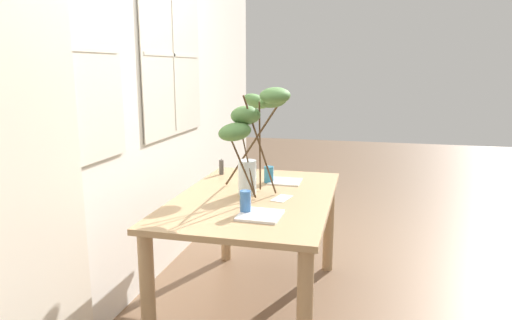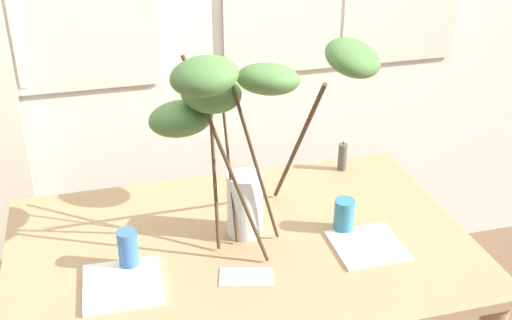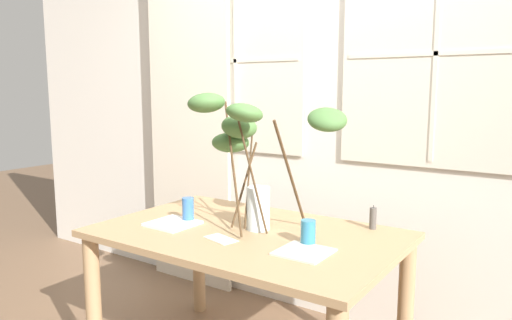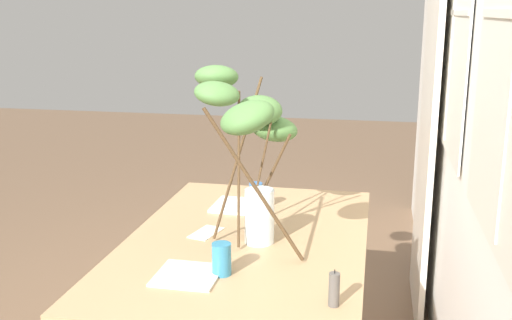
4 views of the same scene
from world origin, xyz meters
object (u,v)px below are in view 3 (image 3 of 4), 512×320
at_px(vase_with_branches, 250,141).
at_px(plate_square_right, 304,252).
at_px(drinking_glass_blue_left, 188,210).
at_px(pillar_candle, 373,218).
at_px(plate_square_left, 173,223).
at_px(drinking_glass_blue_right, 308,232).
at_px(dining_table, 247,255).

xyz_separation_m(vase_with_branches, plate_square_right, (0.37, -0.14, -0.44)).
height_order(drinking_glass_blue_left, pillar_candle, drinking_glass_blue_left).
distance_m(vase_with_branches, plate_square_left, 0.60).
xyz_separation_m(plate_square_left, plate_square_right, (0.76, -0.00, -0.00)).
bearing_deg(drinking_glass_blue_left, drinking_glass_blue_right, 1.69).
bearing_deg(drinking_glass_blue_right, plate_square_right, -70.71).
height_order(dining_table, plate_square_right, plate_square_right).
height_order(drinking_glass_blue_right, plate_square_right, drinking_glass_blue_right).
relative_size(dining_table, pillar_candle, 12.19).
height_order(plate_square_right, pillar_candle, pillar_candle).
xyz_separation_m(plate_square_left, pillar_candle, (0.87, 0.50, 0.05)).
relative_size(drinking_glass_blue_left, drinking_glass_blue_right, 1.14).
height_order(vase_with_branches, drinking_glass_blue_right, vase_with_branches).
bearing_deg(vase_with_branches, plate_square_left, -160.86).
bearing_deg(dining_table, plate_square_right, -17.85).
distance_m(vase_with_branches, drinking_glass_blue_left, 0.52).
bearing_deg(pillar_candle, plate_square_right, -102.85).
height_order(dining_table, drinking_glass_blue_right, drinking_glass_blue_right).
xyz_separation_m(drinking_glass_blue_left, plate_square_right, (0.73, -0.09, -0.06)).
height_order(vase_with_branches, plate_square_right, vase_with_branches).
distance_m(drinking_glass_blue_right, plate_square_left, 0.73).
bearing_deg(plate_square_right, plate_square_left, 179.88).
bearing_deg(dining_table, drinking_glass_blue_left, -174.68).
xyz_separation_m(vase_with_branches, drinking_glass_blue_left, (-0.36, -0.05, -0.38)).
distance_m(drinking_glass_blue_left, plate_square_right, 0.74).
xyz_separation_m(drinking_glass_blue_left, pillar_candle, (0.85, 0.41, -0.01)).
xyz_separation_m(drinking_glass_blue_right, plate_square_left, (-0.72, -0.11, -0.05)).
distance_m(vase_with_branches, drinking_glass_blue_right, 0.51).
distance_m(dining_table, drinking_glass_blue_left, 0.40).
height_order(plate_square_left, plate_square_right, plate_square_left).
relative_size(drinking_glass_blue_left, pillar_candle, 1.07).
xyz_separation_m(dining_table, vase_with_branches, (0.01, 0.01, 0.56)).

